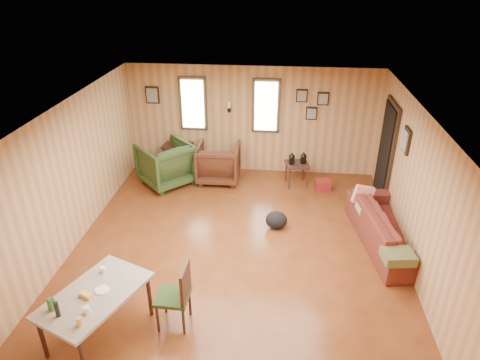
{
  "coord_description": "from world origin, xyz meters",
  "views": [
    {
      "loc": [
        0.66,
        -5.97,
        4.34
      ],
      "look_at": [
        0.0,
        0.4,
        1.05
      ],
      "focal_mm": 32.0,
      "sensor_mm": 36.0,
      "label": 1
    }
  ],
  "objects_px": {
    "recliner_green": "(166,162)",
    "sofa": "(391,221)",
    "recliner_brown": "(218,161)",
    "dining_table": "(94,298)",
    "side_table": "(297,162)",
    "end_table": "(178,152)"
  },
  "relations": [
    {
      "from": "end_table",
      "to": "dining_table",
      "type": "relative_size",
      "value": 0.5
    },
    {
      "from": "sofa",
      "to": "side_table",
      "type": "xyz_separation_m",
      "value": [
        -1.54,
        2.04,
        0.08
      ]
    },
    {
      "from": "end_table",
      "to": "side_table",
      "type": "bearing_deg",
      "value": -9.95
    },
    {
      "from": "side_table",
      "to": "recliner_brown",
      "type": "bearing_deg",
      "value": 179.12
    },
    {
      "from": "end_table",
      "to": "side_table",
      "type": "height_order",
      "value": "end_table"
    },
    {
      "from": "end_table",
      "to": "side_table",
      "type": "relative_size",
      "value": 1.03
    },
    {
      "from": "recliner_brown",
      "to": "sofa",
      "type": "bearing_deg",
      "value": 146.69
    },
    {
      "from": "recliner_green",
      "to": "dining_table",
      "type": "bearing_deg",
      "value": 48.28
    },
    {
      "from": "recliner_brown",
      "to": "dining_table",
      "type": "relative_size",
      "value": 0.59
    },
    {
      "from": "recliner_green",
      "to": "side_table",
      "type": "bearing_deg",
      "value": 140.08
    },
    {
      "from": "recliner_green",
      "to": "sofa",
      "type": "bearing_deg",
      "value": 112.71
    },
    {
      "from": "sofa",
      "to": "end_table",
      "type": "height_order",
      "value": "sofa"
    },
    {
      "from": "sofa",
      "to": "dining_table",
      "type": "bearing_deg",
      "value": 111.97
    },
    {
      "from": "sofa",
      "to": "end_table",
      "type": "xyz_separation_m",
      "value": [
        -4.23,
        2.51,
        0.0
      ]
    },
    {
      "from": "side_table",
      "to": "dining_table",
      "type": "distance_m",
      "value": 5.2
    },
    {
      "from": "recliner_brown",
      "to": "recliner_green",
      "type": "distance_m",
      "value": 1.13
    },
    {
      "from": "side_table",
      "to": "recliner_green",
      "type": "bearing_deg",
      "value": -175.15
    },
    {
      "from": "end_table",
      "to": "side_table",
      "type": "distance_m",
      "value": 2.74
    },
    {
      "from": "sofa",
      "to": "dining_table",
      "type": "xyz_separation_m",
      "value": [
        -4.11,
        -2.48,
        0.19
      ]
    },
    {
      "from": "sofa",
      "to": "dining_table",
      "type": "distance_m",
      "value": 4.8
    },
    {
      "from": "end_table",
      "to": "dining_table",
      "type": "distance_m",
      "value": 4.99
    },
    {
      "from": "end_table",
      "to": "side_table",
      "type": "xyz_separation_m",
      "value": [
        2.7,
        -0.47,
        0.08
      ]
    }
  ]
}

